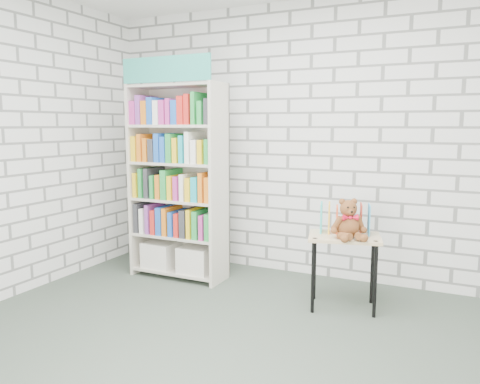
% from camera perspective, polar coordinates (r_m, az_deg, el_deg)
% --- Properties ---
extents(ground, '(4.50, 4.50, 0.00)m').
position_cam_1_polar(ground, '(3.38, -2.60, -19.43)').
color(ground, '#3D483D').
rests_on(ground, ground).
extents(room_shell, '(4.52, 4.02, 2.81)m').
position_cam_1_polar(room_shell, '(3.01, -2.83, 12.30)').
color(room_shell, silver).
rests_on(room_shell, ground).
extents(bookshelf, '(0.99, 0.38, 2.21)m').
position_cam_1_polar(bookshelf, '(4.80, -7.54, 1.43)').
color(bookshelf, beige).
rests_on(bookshelf, ground).
extents(display_table, '(0.68, 0.54, 0.64)m').
position_cam_1_polar(display_table, '(4.09, 12.59, -6.41)').
color(display_table, tan).
rests_on(display_table, ground).
extents(table_books, '(0.45, 0.28, 0.25)m').
position_cam_1_polar(table_books, '(4.14, 12.66, -3.22)').
color(table_books, '#2BBCB8').
rests_on(table_books, display_table).
extents(teddy_bear, '(0.32, 0.31, 0.33)m').
position_cam_1_polar(teddy_bear, '(3.96, 13.10, -3.65)').
color(teddy_bear, brown).
rests_on(teddy_bear, display_table).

